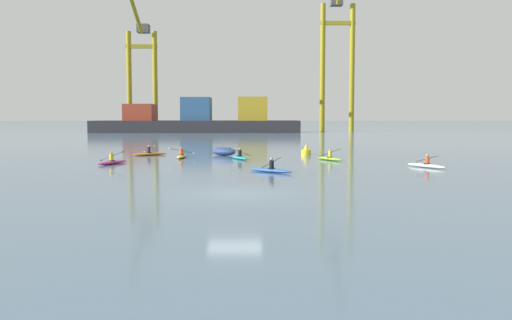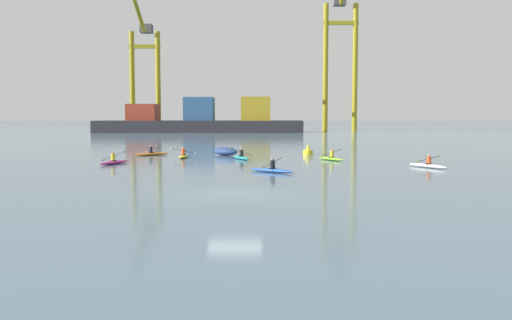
{
  "view_description": "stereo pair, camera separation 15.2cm",
  "coord_description": "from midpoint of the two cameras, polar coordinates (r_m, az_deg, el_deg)",
  "views": [
    {
      "loc": [
        0.82,
        -25.29,
        3.57
      ],
      "look_at": [
        1.06,
        12.23,
        0.6
      ],
      "focal_mm": 38.95,
      "sensor_mm": 36.0,
      "label": 1
    },
    {
      "loc": [
        0.97,
        -25.3,
        3.57
      ],
      "look_at": [
        1.06,
        12.23,
        0.6
      ],
      "focal_mm": 38.95,
      "sensor_mm": 36.0,
      "label": 2
    }
  ],
  "objects": [
    {
      "name": "container_barge",
      "position": [
        123.43,
        -5.94,
        4.03
      ],
      "size": [
        45.13,
        10.73,
        7.75
      ],
      "color": "#28282D",
      "rests_on": "ground"
    },
    {
      "name": "kayak_blue",
      "position": [
        35.32,
        1.37,
        -1.0
      ],
      "size": [
        3.01,
        2.62,
        0.97
      ],
      "color": "#2856B2",
      "rests_on": "ground"
    },
    {
      "name": "capsized_dinghy",
      "position": [
        50.43,
        -3.44,
        0.86
      ],
      "size": [
        2.77,
        2.37,
        0.76
      ],
      "color": "navy",
      "rests_on": "ground"
    },
    {
      "name": "kayak_orange",
      "position": [
        51.43,
        -10.94,
        0.66
      ],
      "size": [
        3.06,
        2.55,
        1.01
      ],
      "color": "orange",
      "rests_on": "ground"
    },
    {
      "name": "ground_plane",
      "position": [
        25.56,
        -2.37,
        -3.51
      ],
      "size": [
        800.0,
        800.0,
        0.0
      ],
      "primitive_type": "plane",
      "color": "slate"
    },
    {
      "name": "kayak_magenta",
      "position": [
        42.74,
        -14.65,
        -0.18
      ],
      "size": [
        2.04,
        3.37,
        1.04
      ],
      "color": "#C13384",
      "rests_on": "ground"
    },
    {
      "name": "kayak_lime",
      "position": [
        45.36,
        7.45,
        0.19
      ],
      "size": [
        2.06,
        3.31,
        0.97
      ],
      "color": "#7ABC2D",
      "rests_on": "ground"
    },
    {
      "name": "kayak_yellow",
      "position": [
        48.0,
        -7.74,
        0.43
      ],
      "size": [
        2.26,
        3.42,
        0.95
      ],
      "color": "yellow",
      "rests_on": "ground"
    },
    {
      "name": "kayak_teal",
      "position": [
        46.09,
        -1.81,
        0.3
      ],
      "size": [
        2.05,
        3.38,
        1.04
      ],
      "color": "teal",
      "rests_on": "ground"
    },
    {
      "name": "kayak_white",
      "position": [
        40.38,
        16.97,
        -0.5
      ],
      "size": [
        2.21,
        3.25,
        0.95
      ],
      "color": "silver",
      "rests_on": "ground"
    },
    {
      "name": "gantry_crane_west_mid",
      "position": [
        133.06,
        8.35,
        11.31
      ],
      "size": [
        8.11,
        15.02,
        39.69
      ],
      "color": "olive",
      "rests_on": "ground"
    },
    {
      "name": "gantry_crane_west",
      "position": [
        135.17,
        -11.76,
        9.95
      ],
      "size": [
        7.33,
        21.68,
        32.58
      ],
      "color": "olive",
      "rests_on": "ground"
    },
    {
      "name": "channel_buoy",
      "position": [
        51.51,
        5.08,
        0.94
      ],
      "size": [
        0.9,
        0.9,
        1.0
      ],
      "color": "yellow",
      "rests_on": "ground"
    }
  ]
}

